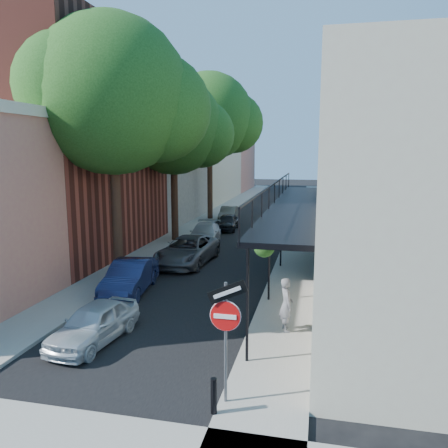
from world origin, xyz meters
The scene contains 19 objects.
ground centered at (0.00, 0.00, 0.00)m, with size 160.00×160.00×0.00m, color black.
road_surface centered at (0.00, 30.00, 0.01)m, with size 6.00×64.00×0.01m, color black.
sidewalk_left centered at (-4.00, 30.00, 0.06)m, with size 2.00×64.00×0.12m, color gray.
sidewalk_right centered at (4.00, 30.00, 0.06)m, with size 2.00×64.00×0.12m, color gray.
sidewalk_cross centered at (0.00, -1.00, 0.06)m, with size 12.00×2.00×0.12m, color gray.
buildings_left centered at (-9.30, 28.76, 4.94)m, with size 10.10×59.10×12.00m.
buildings_right centered at (8.99, 29.49, 4.42)m, with size 9.80×55.00×10.00m.
sign_post centered at (3.16, 0.97, 2.04)m, with size 0.89×0.17×2.99m.
bollard centered at (3.00, 0.50, 0.52)m, with size 0.14×0.14×0.80m, color black.
oak_near centered at (-3.37, 10.26, 7.88)m, with size 7.48×6.80×11.42m.
oak_mid centered at (-3.42, 18.23, 7.06)m, with size 6.60×6.00×10.20m.
oak_far centered at (-3.35, 27.27, 8.26)m, with size 7.70×7.00×11.90m.
parked_car_a centered at (-1.40, 3.41, 0.59)m, with size 1.40×3.48×1.19m, color #B5C0C8.
parked_car_b centered at (-2.29, 7.90, 0.66)m, with size 1.40×4.02×1.32m, color #151E44.
parked_car_c centered at (-1.40, 12.88, 0.68)m, with size 2.26×4.91×1.36m, color #4C4D53.
parked_car_d centered at (-1.80, 17.76, 0.62)m, with size 1.73×4.25×1.23m, color #BABABE.
parked_car_e centered at (-1.40, 22.62, 0.58)m, with size 1.38×3.42×1.17m, color black.
parked_car_f centered at (-2.16, 26.67, 0.59)m, with size 1.25×3.57×1.18m, color #656055.
pedestrian centered at (4.16, 5.24, 0.97)m, with size 0.62×0.41×1.70m, color slate.
Camera 1 is at (5.06, -7.82, 5.69)m, focal length 35.00 mm.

